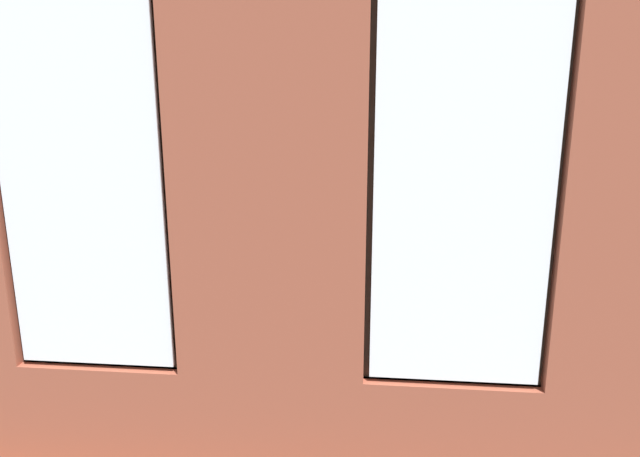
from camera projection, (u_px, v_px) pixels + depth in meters
name	position (u px, v px, depth m)	size (l,w,h in m)	color
ground_plane	(321.00, 311.00, 5.75)	(6.40, 6.12, 0.10)	#99663D
brick_wall_with_windows	(268.00, 208.00, 2.78)	(5.80, 0.30, 3.20)	brown
white_wall_right	(22.00, 146.00, 5.44)	(0.10, 5.12, 3.20)	silver
couch_by_window	(222.00, 370.00, 3.74)	(1.79, 0.87, 0.80)	black
couch_left	(566.00, 300.00, 4.99)	(0.97, 1.91, 0.80)	black
coffee_table	(332.00, 263.00, 5.82)	(1.43, 0.80, 0.45)	#A87547
cup_ceramic	(342.00, 258.00, 5.67)	(0.07, 0.07, 0.08)	silver
table_plant_small	(332.00, 246.00, 5.77)	(0.14, 0.14, 0.24)	gray
remote_black	(316.00, 254.00, 5.91)	(0.05, 0.17, 0.02)	black
remote_silver	(371.00, 255.00, 5.90)	(0.05, 0.17, 0.02)	#B2B2B7
media_console	(95.00, 260.00, 6.29)	(0.98, 0.42, 0.58)	black
tv_flatscreen	(89.00, 197.00, 6.12)	(1.21, 0.20, 0.83)	black
papasan_chair	(262.00, 221.00, 7.47)	(1.06, 1.06, 0.68)	olive
potted_plant_corner_near_left	(517.00, 221.00, 7.39)	(0.41, 0.41, 0.71)	beige
potted_plant_foreground_right	(171.00, 204.00, 7.75)	(0.62, 0.62, 0.89)	gray
potted_plant_near_tv	(101.00, 268.00, 5.27)	(0.48, 0.48, 0.85)	#9E5638
potted_plant_by_left_couch	(491.00, 239.00, 6.32)	(0.54, 0.54, 0.76)	#9E5638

